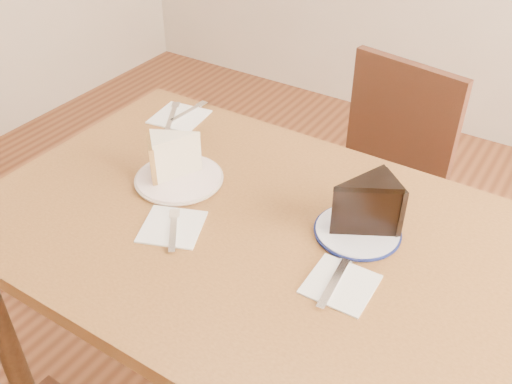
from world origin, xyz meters
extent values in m
cube|color=#563417|center=(0.00, 0.00, 0.73)|extent=(1.20, 0.80, 0.04)
cylinder|color=black|center=(-0.54, -0.34, 0.35)|extent=(0.06, 0.06, 0.71)
cylinder|color=black|center=(-0.54, 0.34, 0.35)|extent=(0.06, 0.06, 0.71)
cylinder|color=black|center=(0.54, 0.34, 0.35)|extent=(0.06, 0.06, 0.71)
cube|color=black|center=(0.04, 0.55, 0.46)|extent=(0.50, 0.50, 0.04)
cylinder|color=black|center=(0.25, 0.70, 0.22)|extent=(0.04, 0.04, 0.44)
cylinder|color=black|center=(-0.11, 0.77, 0.22)|extent=(0.04, 0.04, 0.44)
cylinder|color=black|center=(0.19, 0.34, 0.22)|extent=(0.04, 0.04, 0.44)
cylinder|color=black|center=(-0.17, 0.41, 0.22)|extent=(0.04, 0.04, 0.44)
cube|color=black|center=(0.08, 0.74, 0.67)|extent=(0.36, 0.10, 0.39)
cylinder|color=silver|center=(-0.23, 0.05, 0.76)|extent=(0.20, 0.20, 0.01)
cylinder|color=white|center=(0.21, 0.10, 0.76)|extent=(0.18, 0.18, 0.01)
cube|color=white|center=(-0.13, -0.10, 0.75)|extent=(0.17, 0.17, 0.00)
cube|color=white|center=(0.25, -0.06, 0.75)|extent=(0.13, 0.13, 0.00)
cube|color=white|center=(-0.43, 0.29, 0.75)|extent=(0.16, 0.16, 0.00)
cube|color=silver|center=(-0.12, -0.11, 0.76)|extent=(0.09, 0.12, 0.00)
cube|color=silver|center=(0.24, -0.05, 0.76)|extent=(0.03, 0.17, 0.00)
cube|color=silver|center=(-0.42, 0.32, 0.76)|extent=(0.03, 0.14, 0.00)
cube|color=white|center=(-0.44, 0.28, 0.76)|extent=(0.09, 0.15, 0.00)
camera|label=1|loc=(0.53, -0.80, 1.54)|focal=40.00mm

